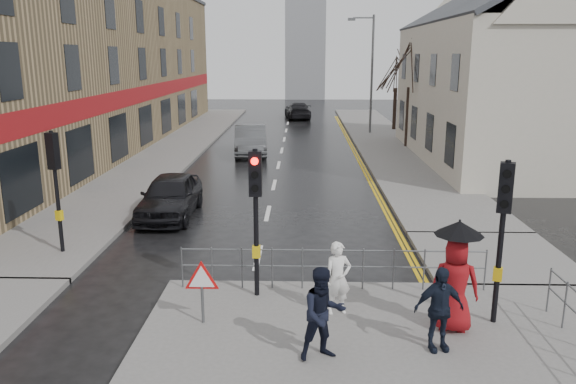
# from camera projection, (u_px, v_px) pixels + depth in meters

# --- Properties ---
(ground) EXTENTS (120.00, 120.00, 0.00)m
(ground) POSITION_uv_depth(u_px,v_px,m) (248.00, 304.00, 12.75)
(ground) COLOR black
(ground) RESTS_ON ground
(left_pavement) EXTENTS (4.00, 44.00, 0.14)m
(left_pavement) POSITION_uv_depth(u_px,v_px,m) (180.00, 144.00, 35.23)
(left_pavement) COLOR #605E5B
(left_pavement) RESTS_ON ground
(right_pavement) EXTENTS (4.00, 40.00, 0.14)m
(right_pavement) POSITION_uv_depth(u_px,v_px,m) (383.00, 140.00, 36.84)
(right_pavement) COLOR #605E5B
(right_pavement) RESTS_ON ground
(pavement_bridge_right) EXTENTS (4.00, 4.20, 0.14)m
(pavement_bridge_right) POSITION_uv_depth(u_px,v_px,m) (493.00, 257.00, 15.48)
(pavement_bridge_right) COLOR #605E5B
(pavement_bridge_right) RESTS_ON ground
(building_left_terrace) EXTENTS (8.00, 42.00, 10.00)m
(building_left_terrace) POSITION_uv_depth(u_px,v_px,m) (80.00, 63.00, 33.22)
(building_left_terrace) COLOR #937A55
(building_left_terrace) RESTS_ON ground
(building_right_cream) EXTENTS (9.00, 16.40, 10.10)m
(building_right_cream) POSITION_uv_depth(u_px,v_px,m) (513.00, 69.00, 28.78)
(building_right_cream) COLOR #B7B19F
(building_right_cream) RESTS_ON ground
(church_tower) EXTENTS (5.00, 5.00, 18.00)m
(church_tower) POSITION_uv_depth(u_px,v_px,m) (305.00, 26.00, 70.76)
(church_tower) COLOR gray
(church_tower) RESTS_ON ground
(traffic_signal_near_left) EXTENTS (0.28, 0.27, 3.40)m
(traffic_signal_near_left) POSITION_uv_depth(u_px,v_px,m) (256.00, 197.00, 12.35)
(traffic_signal_near_left) COLOR black
(traffic_signal_near_left) RESTS_ON near_pavement
(traffic_signal_near_right) EXTENTS (0.34, 0.33, 3.40)m
(traffic_signal_near_right) POSITION_uv_depth(u_px,v_px,m) (503.00, 214.00, 11.06)
(traffic_signal_near_right) COLOR black
(traffic_signal_near_right) RESTS_ON near_pavement
(traffic_signal_far_left) EXTENTS (0.34, 0.33, 3.40)m
(traffic_signal_far_left) POSITION_uv_depth(u_px,v_px,m) (55.00, 170.00, 15.22)
(traffic_signal_far_left) COLOR black
(traffic_signal_far_left) RESTS_ON left_pavement
(guard_railing_front) EXTENTS (7.14, 0.04, 1.00)m
(guard_railing_front) POSITION_uv_depth(u_px,v_px,m) (333.00, 260.00, 13.08)
(guard_railing_front) COLOR #595B5E
(guard_railing_front) RESTS_ON near_pavement
(warning_sign) EXTENTS (0.80, 0.07, 1.35)m
(warning_sign) POSITION_uv_depth(u_px,v_px,m) (202.00, 282.00, 11.35)
(warning_sign) COLOR #595B5E
(warning_sign) RESTS_ON near_pavement
(street_lamp) EXTENTS (1.83, 0.25, 8.00)m
(street_lamp) POSITION_uv_depth(u_px,v_px,m) (370.00, 67.00, 38.67)
(street_lamp) COLOR #595B5E
(street_lamp) RESTS_ON right_pavement
(tree_near) EXTENTS (2.40, 2.40, 6.58)m
(tree_near) POSITION_uv_depth(u_px,v_px,m) (411.00, 61.00, 32.70)
(tree_near) COLOR black
(tree_near) RESTS_ON right_pavement
(tree_far) EXTENTS (2.40, 2.40, 5.64)m
(tree_far) POSITION_uv_depth(u_px,v_px,m) (396.00, 70.00, 40.62)
(tree_far) COLOR black
(tree_far) RESTS_ON right_pavement
(pedestrian_a) EXTENTS (0.65, 0.51, 1.57)m
(pedestrian_a) POSITION_uv_depth(u_px,v_px,m) (338.00, 278.00, 11.84)
(pedestrian_a) COLOR white
(pedestrian_a) RESTS_ON near_pavement
(pedestrian_b) EXTENTS (1.01, 0.90, 1.74)m
(pedestrian_b) POSITION_uv_depth(u_px,v_px,m) (323.00, 314.00, 10.02)
(pedestrian_b) COLOR black
(pedestrian_b) RESTS_ON near_pavement
(pedestrian_with_umbrella) EXTENTS (1.05, 0.96, 2.27)m
(pedestrian_with_umbrella) POSITION_uv_depth(u_px,v_px,m) (456.00, 274.00, 11.01)
(pedestrian_with_umbrella) COLOR maroon
(pedestrian_with_umbrella) RESTS_ON near_pavement
(pedestrian_d) EXTENTS (1.01, 0.56, 1.63)m
(pedestrian_d) POSITION_uv_depth(u_px,v_px,m) (439.00, 309.00, 10.34)
(pedestrian_d) COLOR black
(pedestrian_d) RESTS_ON near_pavement
(car_parked) EXTENTS (1.78, 4.38, 1.49)m
(car_parked) POSITION_uv_depth(u_px,v_px,m) (170.00, 196.00, 19.46)
(car_parked) COLOR black
(car_parked) RESTS_ON ground
(car_mid) EXTENTS (2.22, 5.10, 1.63)m
(car_mid) POSITION_uv_depth(u_px,v_px,m) (250.00, 140.00, 31.61)
(car_mid) COLOR #434548
(car_mid) RESTS_ON ground
(car_far) EXTENTS (2.55, 5.16, 1.44)m
(car_far) POSITION_uv_depth(u_px,v_px,m) (298.00, 111.00, 49.31)
(car_far) COLOR black
(car_far) RESTS_ON ground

